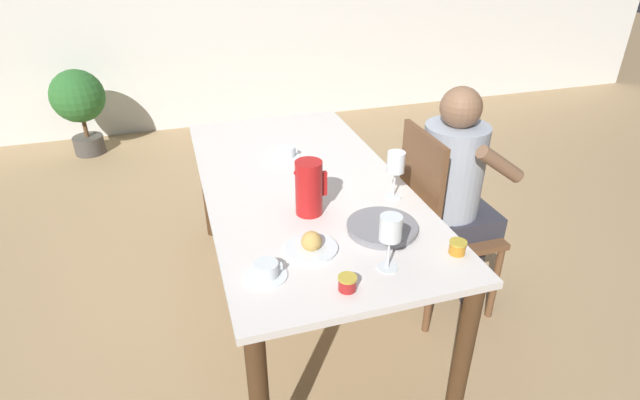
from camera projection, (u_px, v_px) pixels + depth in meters
ground_plane at (305, 304)px, 2.72m from camera, size 20.00×20.00×0.00m
dining_table at (303, 200)px, 2.40m from camera, size 0.92×1.85×0.75m
chair_person_side at (437, 221)px, 2.47m from camera, size 0.42×0.42×1.00m
person_seated at (457, 184)px, 2.43m from camera, size 0.39×0.41×1.19m
red_pitcher at (309, 188)px, 2.05m from camera, size 0.14×0.11×0.24m
wine_glass_water at (396, 164)px, 2.15m from camera, size 0.08×0.08×0.22m
wine_glass_juice at (390, 231)px, 1.69m from camera, size 0.08×0.08×0.21m
teacup_near_person at (266, 271)px, 1.72m from camera, size 0.15×0.15×0.06m
teacup_across at (287, 153)px, 2.59m from camera, size 0.15×0.15×0.06m
serving_tray at (382, 227)px, 1.98m from camera, size 0.28×0.28×0.03m
bread_plate at (311, 245)px, 1.86m from camera, size 0.20×0.20×0.08m
jam_jar_amber at (458, 247)px, 1.84m from camera, size 0.06×0.06×0.05m
jam_jar_red at (347, 282)px, 1.65m from camera, size 0.06×0.06×0.05m
potted_plant at (79, 101)px, 4.27m from camera, size 0.45×0.45×0.75m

